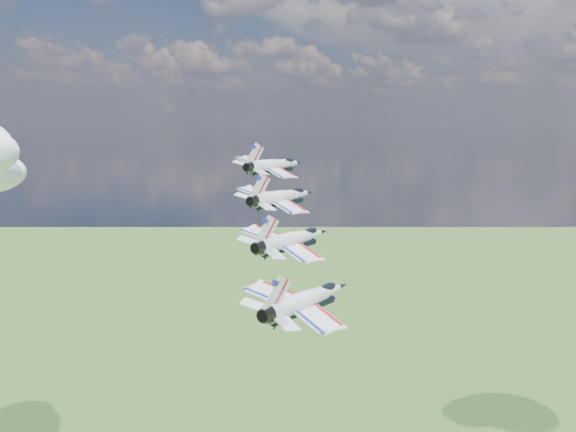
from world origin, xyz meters
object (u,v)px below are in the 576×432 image
Objects in this scene: jet_0 at (275,165)px; jet_2 at (294,239)px; jet_3 at (308,299)px; jet_1 at (283,196)px.

jet_0 is 1.00× the size of jet_2.
jet_2 is 13.33m from jet_3.
jet_1 is at bearing -47.85° from jet_0.
jet_0 reaches higher than jet_3.
jet_1 is 1.00× the size of jet_3.
jet_0 is 39.98m from jet_3.
jet_0 reaches higher than jet_1.
jet_0 reaches higher than jet_2.
jet_1 is at bearing 132.15° from jet_2.
jet_1 is 26.66m from jet_3.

